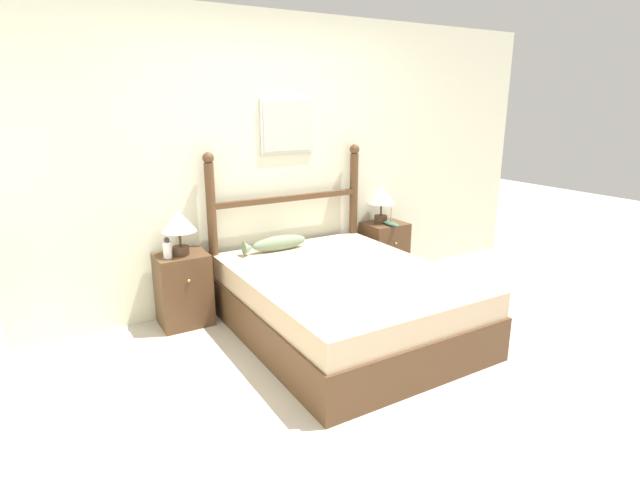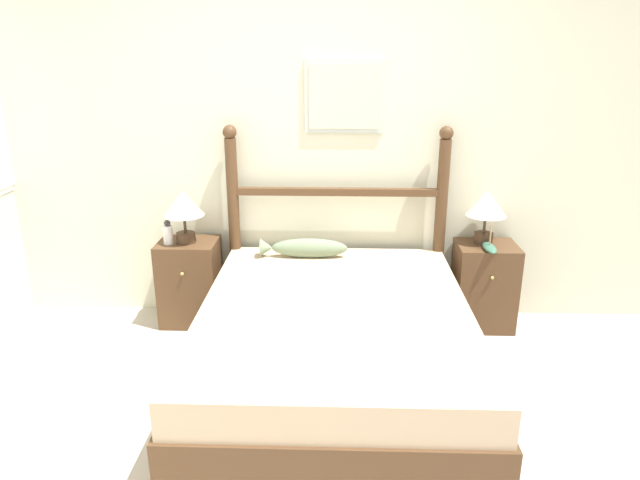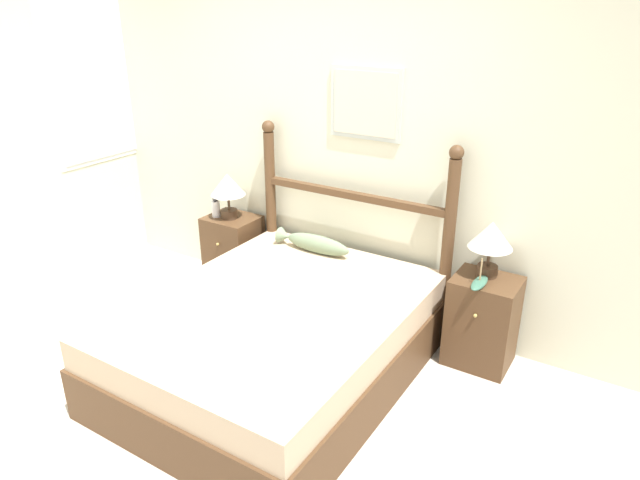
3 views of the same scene
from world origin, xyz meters
The scene contains 11 objects.
ground_plane centered at (0.00, 0.00, 0.00)m, with size 16.00×16.00×0.00m, color #B7AD9E.
wall_back centered at (0.00, 1.73, 1.28)m, with size 6.40×0.08×2.55m.
bed centered at (0.24, 0.67, 0.26)m, with size 1.54×1.97×0.52m.
headboard centered at (0.24, 1.62, 0.76)m, with size 1.55×0.09×1.40m.
nightstand_left centered at (-0.81, 1.50, 0.30)m, with size 0.41×0.37×0.61m.
nightstand_right centered at (1.28, 1.50, 0.30)m, with size 0.41×0.37×0.61m.
table_lamp_left centered at (-0.81, 1.48, 0.87)m, with size 0.28×0.28×0.37m.
table_lamp_right centered at (1.26, 1.55, 0.87)m, with size 0.28×0.28×0.37m.
bottle centered at (-0.92, 1.45, 0.68)m, with size 0.07×0.07×0.17m.
model_boat centered at (1.26, 1.39, 0.63)m, with size 0.08×0.23×0.18m.
fish_pillow centered at (0.01, 1.44, 0.59)m, with size 0.60×0.12×0.13m.
Camera 2 is at (0.25, -2.24, 1.88)m, focal length 32.00 mm.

